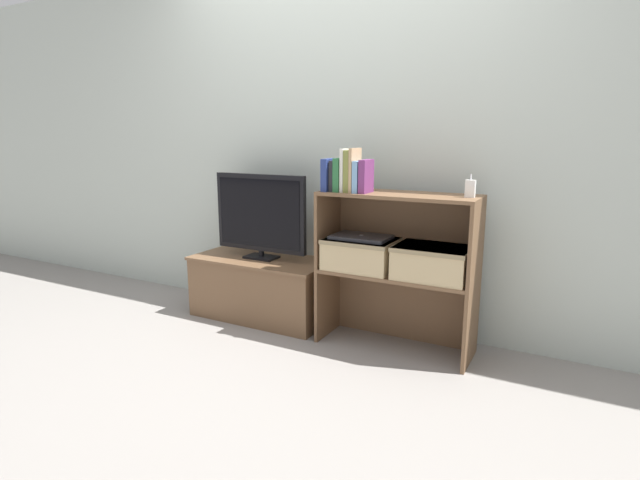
{
  "coord_description": "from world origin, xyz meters",
  "views": [
    {
      "loc": [
        1.44,
        -2.51,
        1.25
      ],
      "look_at": [
        0.0,
        0.17,
        0.61
      ],
      "focal_mm": 28.0,
      "sensor_mm": 36.0,
      "label": 1
    }
  ],
  "objects_px": {
    "laptop": "(361,237)",
    "book_ivory": "(345,170)",
    "tv": "(260,214)",
    "book_skyblue": "(360,177)",
    "storage_basket_left": "(361,252)",
    "book_olive": "(350,171)",
    "baby_monitor": "(470,189)",
    "book_navy": "(329,175)",
    "book_charcoal": "(335,176)",
    "book_tan": "(355,170)",
    "book_plum": "(366,176)",
    "tv_stand": "(262,287)",
    "storage_basket_right": "(433,261)",
    "book_forest": "(340,175)"
  },
  "relations": [
    {
      "from": "tv",
      "to": "tv_stand",
      "type": "bearing_deg",
      "value": 90.0
    },
    {
      "from": "book_olive",
      "to": "baby_monitor",
      "type": "relative_size",
      "value": 1.96
    },
    {
      "from": "book_charcoal",
      "to": "book_plum",
      "type": "bearing_deg",
      "value": 0.0
    },
    {
      "from": "book_olive",
      "to": "book_forest",
      "type": "bearing_deg",
      "value": 180.0
    },
    {
      "from": "book_tan",
      "to": "storage_basket_right",
      "type": "distance_m",
      "value": 0.67
    },
    {
      "from": "book_charcoal",
      "to": "storage_basket_left",
      "type": "xyz_separation_m",
      "value": [
        0.15,
        0.05,
        -0.45
      ]
    },
    {
      "from": "tv_stand",
      "to": "book_charcoal",
      "type": "relative_size",
      "value": 5.45
    },
    {
      "from": "book_skyblue",
      "to": "laptop",
      "type": "distance_m",
      "value": 0.36
    },
    {
      "from": "tv",
      "to": "book_skyblue",
      "type": "relative_size",
      "value": 3.86
    },
    {
      "from": "storage_basket_left",
      "to": "tv",
      "type": "bearing_deg",
      "value": 175.13
    },
    {
      "from": "book_navy",
      "to": "storage_basket_left",
      "type": "distance_m",
      "value": 0.5
    },
    {
      "from": "book_navy",
      "to": "book_charcoal",
      "type": "bearing_deg",
      "value": 0.0
    },
    {
      "from": "tv",
      "to": "book_navy",
      "type": "xyz_separation_m",
      "value": [
        0.58,
        -0.12,
        0.3
      ]
    },
    {
      "from": "tv_stand",
      "to": "book_forest",
      "type": "xyz_separation_m",
      "value": [
        0.65,
        -0.12,
        0.81
      ]
    },
    {
      "from": "tv",
      "to": "book_plum",
      "type": "distance_m",
      "value": 0.87
    },
    {
      "from": "tv",
      "to": "book_ivory",
      "type": "xyz_separation_m",
      "value": [
        0.68,
        -0.12,
        0.32
      ]
    },
    {
      "from": "tv_stand",
      "to": "book_olive",
      "type": "bearing_deg",
      "value": -9.43
    },
    {
      "from": "book_navy",
      "to": "book_tan",
      "type": "relative_size",
      "value": 0.75
    },
    {
      "from": "storage_basket_right",
      "to": "laptop",
      "type": "relative_size",
      "value": 1.21
    },
    {
      "from": "laptop",
      "to": "book_ivory",
      "type": "bearing_deg",
      "value": -148.4
    },
    {
      "from": "book_navy",
      "to": "book_ivory",
      "type": "height_order",
      "value": "book_ivory"
    },
    {
      "from": "storage_basket_left",
      "to": "storage_basket_right",
      "type": "distance_m",
      "value": 0.43
    },
    {
      "from": "book_olive",
      "to": "storage_basket_right",
      "type": "xyz_separation_m",
      "value": [
        0.49,
        0.05,
        -0.48
      ]
    },
    {
      "from": "book_charcoal",
      "to": "book_tan",
      "type": "xyz_separation_m",
      "value": [
        0.13,
        0.0,
        0.04
      ]
    },
    {
      "from": "book_ivory",
      "to": "book_skyblue",
      "type": "height_order",
      "value": "book_ivory"
    },
    {
      "from": "book_tan",
      "to": "storage_basket_left",
      "type": "distance_m",
      "value": 0.49
    },
    {
      "from": "book_forest",
      "to": "book_plum",
      "type": "xyz_separation_m",
      "value": [
        0.16,
        0.0,
        -0.0
      ]
    },
    {
      "from": "tv_stand",
      "to": "tv",
      "type": "relative_size",
      "value": 1.4
    },
    {
      "from": "book_ivory",
      "to": "laptop",
      "type": "bearing_deg",
      "value": 31.6
    },
    {
      "from": "book_navy",
      "to": "tv_stand",
      "type": "bearing_deg",
      "value": 168.46
    },
    {
      "from": "book_skyblue",
      "to": "storage_basket_right",
      "type": "bearing_deg",
      "value": 6.85
    },
    {
      "from": "book_ivory",
      "to": "storage_basket_left",
      "type": "bearing_deg",
      "value": 31.6
    },
    {
      "from": "tv_stand",
      "to": "book_ivory",
      "type": "xyz_separation_m",
      "value": [
        0.68,
        -0.12,
        0.84
      ]
    },
    {
      "from": "tv_stand",
      "to": "baby_monitor",
      "type": "distance_m",
      "value": 1.58
    },
    {
      "from": "tv_stand",
      "to": "book_navy",
      "type": "height_order",
      "value": "book_navy"
    },
    {
      "from": "book_plum",
      "to": "laptop",
      "type": "distance_m",
      "value": 0.37
    },
    {
      "from": "book_tan",
      "to": "book_plum",
      "type": "bearing_deg",
      "value": -0.0
    },
    {
      "from": "storage_basket_left",
      "to": "laptop",
      "type": "relative_size",
      "value": 1.21
    },
    {
      "from": "tv",
      "to": "book_ivory",
      "type": "bearing_deg",
      "value": -9.7
    },
    {
      "from": "baby_monitor",
      "to": "storage_basket_left",
      "type": "height_order",
      "value": "baby_monitor"
    },
    {
      "from": "book_ivory",
      "to": "laptop",
      "type": "relative_size",
      "value": 0.72
    },
    {
      "from": "book_ivory",
      "to": "book_olive",
      "type": "distance_m",
      "value": 0.03
    },
    {
      "from": "storage_basket_left",
      "to": "book_ivory",
      "type": "bearing_deg",
      "value": -148.4
    },
    {
      "from": "tv_stand",
      "to": "storage_basket_left",
      "type": "relative_size",
      "value": 2.35
    },
    {
      "from": "storage_basket_left",
      "to": "laptop",
      "type": "xyz_separation_m",
      "value": [
        0.0,
        0.0,
        0.09
      ]
    },
    {
      "from": "tv",
      "to": "book_skyblue",
      "type": "xyz_separation_m",
      "value": [
        0.77,
        -0.12,
        0.29
      ]
    },
    {
      "from": "book_charcoal",
      "to": "book_forest",
      "type": "height_order",
      "value": "book_forest"
    },
    {
      "from": "storage_basket_left",
      "to": "book_skyblue",
      "type": "bearing_deg",
      "value": -84.63
    },
    {
      "from": "book_olive",
      "to": "storage_basket_left",
      "type": "xyz_separation_m",
      "value": [
        0.05,
        0.05,
        -0.48
      ]
    },
    {
      "from": "tv_stand",
      "to": "book_olive",
      "type": "xyz_separation_m",
      "value": [
        0.71,
        -0.12,
        0.83
      ]
    }
  ]
}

